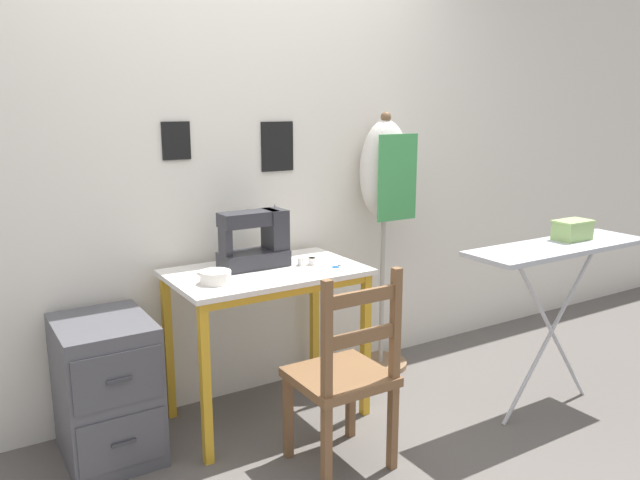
% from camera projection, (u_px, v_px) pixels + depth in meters
% --- Properties ---
extents(ground_plane, '(14.00, 14.00, 0.00)m').
position_uv_depth(ground_plane, '(296.00, 440.00, 2.97)').
color(ground_plane, '#5B5651').
extents(wall_back, '(10.00, 0.06, 2.55)m').
position_uv_depth(wall_back, '(233.00, 161.00, 3.23)').
color(wall_back, silver).
rests_on(wall_back, ground_plane).
extents(sewing_table, '(0.94, 0.58, 0.77)m').
position_uv_depth(sewing_table, '(268.00, 292.00, 3.05)').
color(sewing_table, silver).
rests_on(sewing_table, ground_plane).
extents(sewing_machine, '(0.35, 0.17, 0.30)m').
position_uv_depth(sewing_machine, '(257.00, 240.00, 3.08)').
color(sewing_machine, '#28282D').
rests_on(sewing_machine, sewing_table).
extents(fabric_bowl, '(0.14, 0.14, 0.06)m').
position_uv_depth(fabric_bowl, '(216.00, 277.00, 2.81)').
color(fabric_bowl, silver).
rests_on(fabric_bowl, sewing_table).
extents(scissors, '(0.13, 0.07, 0.01)m').
position_uv_depth(scissors, '(339.00, 266.00, 3.10)').
color(scissors, silver).
rests_on(scissors, sewing_table).
extents(thread_spool_near_machine, '(0.04, 0.04, 0.04)m').
position_uv_depth(thread_spool_near_machine, '(301.00, 261.00, 3.12)').
color(thread_spool_near_machine, silver).
rests_on(thread_spool_near_machine, sewing_table).
extents(thread_spool_mid_table, '(0.04, 0.04, 0.04)m').
position_uv_depth(thread_spool_mid_table, '(312.00, 261.00, 3.13)').
color(thread_spool_mid_table, silver).
rests_on(thread_spool_mid_table, sewing_table).
extents(wooden_chair, '(0.40, 0.38, 0.91)m').
position_uv_depth(wooden_chair, '(344.00, 376.00, 2.67)').
color(wooden_chair, brown).
rests_on(wooden_chair, ground_plane).
extents(filing_cabinet, '(0.40, 0.50, 0.64)m').
position_uv_depth(filing_cabinet, '(107.00, 389.00, 2.78)').
color(filing_cabinet, '#4C4C51').
rests_on(filing_cabinet, ground_plane).
extents(dress_form, '(0.32, 0.32, 1.52)m').
position_uv_depth(dress_form, '(385.00, 186.00, 3.57)').
color(dress_form, '#846647').
rests_on(dress_form, ground_plane).
extents(ironing_board, '(1.05, 0.31, 0.89)m').
position_uv_depth(ironing_board, '(558.00, 256.00, 3.09)').
color(ironing_board, '#ADB2B7').
rests_on(ironing_board, ground_plane).
extents(storage_box, '(0.20, 0.12, 0.10)m').
position_uv_depth(storage_box, '(572.00, 230.00, 3.18)').
color(storage_box, '#8EB266').
rests_on(storage_box, ironing_board).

